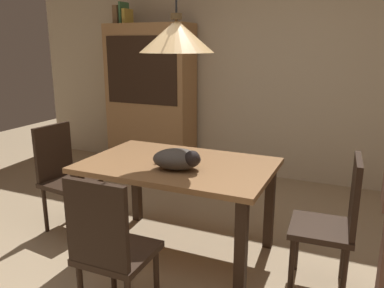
# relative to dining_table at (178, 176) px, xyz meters

# --- Properties ---
(back_wall) EXTENTS (6.40, 0.10, 2.90)m
(back_wall) POSITION_rel_dining_table_xyz_m (0.05, 2.16, 0.80)
(back_wall) COLOR beige
(back_wall) RESTS_ON ground
(dining_table) EXTENTS (1.40, 0.90, 0.75)m
(dining_table) POSITION_rel_dining_table_xyz_m (0.00, 0.00, 0.00)
(dining_table) COLOR olive
(dining_table) RESTS_ON ground
(chair_right_side) EXTENTS (0.42, 0.42, 0.93)m
(chair_right_side) POSITION_rel_dining_table_xyz_m (1.13, 0.00, -0.14)
(chair_right_side) COLOR black
(chair_right_side) RESTS_ON ground
(chair_left_side) EXTENTS (0.44, 0.44, 0.93)m
(chair_left_side) POSITION_rel_dining_table_xyz_m (-1.13, 0.01, -0.14)
(chair_left_side) COLOR black
(chair_left_side) RESTS_ON ground
(chair_near_front) EXTENTS (0.40, 0.40, 0.93)m
(chair_near_front) POSITION_rel_dining_table_xyz_m (0.00, -0.88, -0.14)
(chair_near_front) COLOR black
(chair_near_front) RESTS_ON ground
(cat_sleeping) EXTENTS (0.40, 0.31, 0.16)m
(cat_sleeping) POSITION_rel_dining_table_xyz_m (0.07, -0.14, 0.18)
(cat_sleeping) COLOR #4C4742
(cat_sleeping) RESTS_ON dining_table
(pendant_lamp) EXTENTS (0.52, 0.52, 1.30)m
(pendant_lamp) POSITION_rel_dining_table_xyz_m (-0.00, 0.00, 1.01)
(pendant_lamp) COLOR #E5B775
(hutch_bookcase) EXTENTS (1.12, 0.45, 1.85)m
(hutch_bookcase) POSITION_rel_dining_table_xyz_m (-1.27, 1.83, 0.24)
(hutch_bookcase) COLOR #A87A4C
(hutch_bookcase) RESTS_ON ground
(book_brown_thick) EXTENTS (0.06, 0.24, 0.22)m
(book_brown_thick) POSITION_rel_dining_table_xyz_m (-1.69, 1.83, 1.31)
(book_brown_thick) COLOR brown
(book_brown_thick) RESTS_ON hutch_bookcase
(book_green_slim) EXTENTS (0.03, 0.20, 0.26)m
(book_green_slim) POSITION_rel_dining_table_xyz_m (-1.63, 1.83, 1.33)
(book_green_slim) COLOR #427A4C
(book_green_slim) RESTS_ON hutch_bookcase
(book_yellow_short) EXTENTS (0.04, 0.20, 0.18)m
(book_yellow_short) POSITION_rel_dining_table_xyz_m (-1.58, 1.83, 1.29)
(book_yellow_short) COLOR gold
(book_yellow_short) RESTS_ON hutch_bookcase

